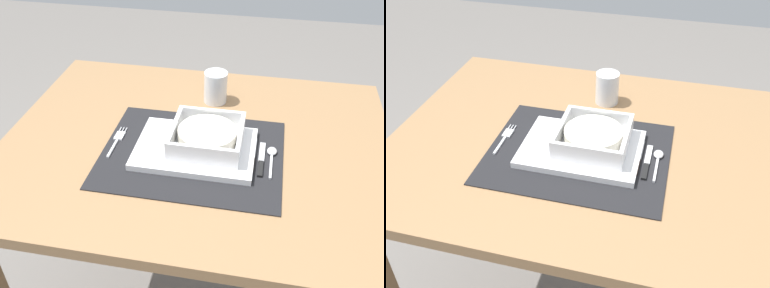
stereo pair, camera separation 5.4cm
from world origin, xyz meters
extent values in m
cube|color=#936D47|center=(0.00, 0.00, 0.74)|extent=(0.99, 0.78, 0.03)
cube|color=brown|center=(-0.45, 0.34, 0.36)|extent=(0.05, 0.05, 0.72)
cube|color=brown|center=(0.45, 0.34, 0.36)|extent=(0.05, 0.05, 0.72)
cube|color=black|center=(0.00, -0.05, 0.75)|extent=(0.44, 0.35, 0.00)
cube|color=white|center=(0.01, -0.04, 0.76)|extent=(0.29, 0.21, 0.02)
cube|color=white|center=(0.03, -0.03, 0.77)|extent=(0.17, 0.17, 0.01)
cube|color=white|center=(-0.05, -0.03, 0.80)|extent=(0.01, 0.17, 0.04)
cube|color=white|center=(0.11, -0.03, 0.80)|extent=(0.01, 0.17, 0.04)
cube|color=white|center=(0.03, -0.11, 0.80)|extent=(0.15, 0.01, 0.04)
cube|color=white|center=(0.03, 0.05, 0.80)|extent=(0.15, 0.01, 0.04)
cylinder|color=silver|center=(0.03, -0.03, 0.80)|extent=(0.14, 0.14, 0.03)
cube|color=silver|center=(-0.20, -0.08, 0.76)|extent=(0.01, 0.07, 0.00)
cube|color=silver|center=(-0.20, -0.02, 0.76)|extent=(0.02, 0.04, 0.00)
cylinder|color=silver|center=(-0.21, 0.01, 0.76)|extent=(0.00, 0.02, 0.00)
cylinder|color=silver|center=(-0.20, 0.01, 0.76)|extent=(0.00, 0.02, 0.00)
cylinder|color=silver|center=(-0.19, 0.01, 0.76)|extent=(0.00, 0.02, 0.00)
cube|color=silver|center=(0.19, -0.07, 0.76)|extent=(0.01, 0.09, 0.00)
ellipsoid|color=silver|center=(0.19, -0.02, 0.76)|extent=(0.02, 0.03, 0.01)
cube|color=black|center=(0.17, -0.09, 0.76)|extent=(0.01, 0.06, 0.01)
cube|color=silver|center=(0.17, -0.02, 0.76)|extent=(0.01, 0.08, 0.00)
cube|color=#59331E|center=(0.15, -0.08, 0.76)|extent=(0.01, 0.06, 0.01)
cube|color=silver|center=(0.15, -0.01, 0.76)|extent=(0.01, 0.08, 0.00)
cylinder|color=white|center=(0.02, 0.21, 0.80)|extent=(0.07, 0.07, 0.09)
cylinder|color=#338C3F|center=(0.02, 0.21, 0.78)|extent=(0.05, 0.05, 0.06)
camera|label=1|loc=(0.16, -0.88, 1.41)|focal=40.49mm
camera|label=2|loc=(0.21, -0.87, 1.41)|focal=40.49mm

